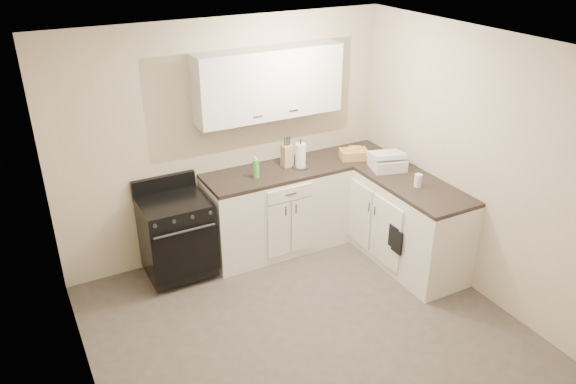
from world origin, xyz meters
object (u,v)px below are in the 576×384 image
paper_towel (300,156)px  countertop_grill (387,163)px  stove (177,237)px  wicker_basket (354,154)px  knife_block (287,156)px

paper_towel → countertop_grill: paper_towel is taller
stove → countertop_grill: bearing=-12.3°
wicker_basket → countertop_grill: (0.16, -0.40, 0.01)m
knife_block → wicker_basket: 0.77m
knife_block → wicker_basket: (0.75, -0.16, -0.07)m
countertop_grill → knife_block: bearing=164.6°
paper_towel → countertop_grill: size_ratio=0.79×
knife_block → wicker_basket: knife_block is taller
stove → countertop_grill: countertop_grill is taller
paper_towel → wicker_basket: bearing=-5.3°
paper_towel → countertop_grill: (0.80, -0.46, -0.07)m
wicker_basket → countertop_grill: countertop_grill is taller
knife_block → countertop_grill: bearing=-34.6°
paper_towel → knife_block: bearing=138.0°
paper_towel → countertop_grill: 0.92m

